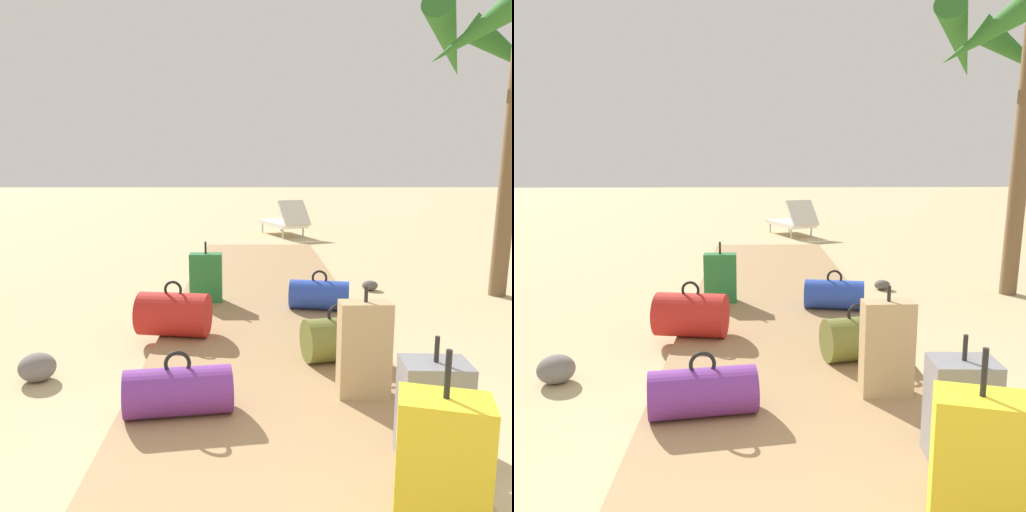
% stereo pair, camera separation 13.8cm
% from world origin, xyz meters
% --- Properties ---
extents(ground_plane, '(60.00, 60.00, 0.00)m').
position_xyz_m(ground_plane, '(0.00, 3.44, 0.00)').
color(ground_plane, tan).
extents(boardwalk, '(1.91, 8.59, 0.08)m').
position_xyz_m(boardwalk, '(0.00, 4.29, 0.04)').
color(boardwalk, '#9E7A51').
rests_on(boardwalk, ground).
extents(suitcase_tan, '(0.34, 0.17, 0.74)m').
position_xyz_m(suitcase_tan, '(0.60, 2.10, 0.40)').
color(suitcase_tan, tan).
rests_on(suitcase_tan, boardwalk).
extents(suitcase_yellow, '(0.40, 0.31, 0.82)m').
position_xyz_m(suitcase_yellow, '(0.62, 0.73, 0.39)').
color(suitcase_yellow, gold).
rests_on(suitcase_yellow, boardwalk).
extents(suitcase_green, '(0.36, 0.18, 0.67)m').
position_xyz_m(suitcase_green, '(-0.64, 4.50, 0.35)').
color(suitcase_green, '#237538').
rests_on(suitcase_green, boardwalk).
extents(duffel_bag_red, '(0.67, 0.47, 0.50)m').
position_xyz_m(duffel_bag_red, '(-0.82, 3.34, 0.27)').
color(duffel_bag_red, red).
rests_on(duffel_bag_red, boardwalk).
extents(duffel_bag_blue, '(0.66, 0.41, 0.42)m').
position_xyz_m(duffel_bag_blue, '(0.57, 4.18, 0.23)').
color(duffel_bag_blue, '#2847B7').
rests_on(duffel_bag_blue, boardwalk).
extents(duffel_bag_olive, '(0.56, 0.43, 0.45)m').
position_xyz_m(duffel_bag_olive, '(0.53, 2.73, 0.25)').
color(duffel_bag_olive, olive).
rests_on(duffel_bag_olive, boardwalk).
extents(suitcase_grey, '(0.34, 0.26, 0.67)m').
position_xyz_m(suitcase_grey, '(0.79, 1.32, 0.35)').
color(suitcase_grey, slate).
rests_on(suitcase_grey, boardwalk).
extents(duffel_bag_purple, '(0.69, 0.39, 0.41)m').
position_xyz_m(duffel_bag_purple, '(-0.58, 1.84, 0.23)').
color(duffel_bag_purple, '#6B2D84').
rests_on(duffel_bag_purple, boardwalk).
extents(palm_tree_far_right, '(2.00, 2.22, 3.45)m').
position_xyz_m(palm_tree_far_right, '(2.73, 5.02, 2.79)').
color(palm_tree_far_right, brown).
rests_on(palm_tree_far_right, ground).
extents(lounge_chair, '(1.12, 1.64, 0.80)m').
position_xyz_m(lounge_chair, '(0.60, 10.37, 0.33)').
color(lounge_chair, white).
rests_on(lounge_chair, ground).
extents(rock_right_mid, '(0.21, 0.19, 0.12)m').
position_xyz_m(rock_right_mid, '(1.37, 5.32, 0.06)').
color(rock_right_mid, '#5B5651').
rests_on(rock_right_mid, ground).
extents(rock_left_far, '(0.38, 0.38, 0.21)m').
position_xyz_m(rock_left_far, '(-1.72, 2.54, 0.10)').
color(rock_left_far, slate).
rests_on(rock_left_far, ground).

